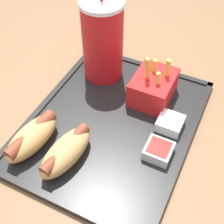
{
  "coord_description": "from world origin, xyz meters",
  "views": [
    {
      "loc": [
        -0.38,
        -0.2,
        1.21
      ],
      "look_at": [
        -0.03,
        -0.03,
        0.77
      ],
      "focal_mm": 50.0,
      "sensor_mm": 36.0,
      "label": 1
    }
  ],
  "objects_px": {
    "sauce_cup_mayo": "(170,123)",
    "hot_dog_far": "(32,137)",
    "hot_dog_near": "(66,151)",
    "fries_carton": "(153,87)",
    "soda_cup": "(103,40)",
    "sauce_cup_ketchup": "(159,151)"
  },
  "relations": [
    {
      "from": "sauce_cup_mayo",
      "to": "hot_dog_far",
      "type": "bearing_deg",
      "value": 125.55
    },
    {
      "from": "hot_dog_near",
      "to": "sauce_cup_mayo",
      "type": "distance_m",
      "value": 0.21
    },
    {
      "from": "hot_dog_far",
      "to": "fries_carton",
      "type": "xyz_separation_m",
      "value": [
        0.21,
        -0.15,
        0.01
      ]
    },
    {
      "from": "hot_dog_near",
      "to": "fries_carton",
      "type": "bearing_deg",
      "value": -20.6
    },
    {
      "from": "soda_cup",
      "to": "sauce_cup_ketchup",
      "type": "xyz_separation_m",
      "value": [
        -0.16,
        -0.19,
        -0.08
      ]
    },
    {
      "from": "fries_carton",
      "to": "sauce_cup_mayo",
      "type": "distance_m",
      "value": 0.09
    },
    {
      "from": "sauce_cup_ketchup",
      "to": "soda_cup",
      "type": "bearing_deg",
      "value": 50.51
    },
    {
      "from": "hot_dog_near",
      "to": "fries_carton",
      "type": "xyz_separation_m",
      "value": [
        0.21,
        -0.08,
        0.01
      ]
    },
    {
      "from": "soda_cup",
      "to": "hot_dog_far",
      "type": "bearing_deg",
      "value": 174.33
    },
    {
      "from": "soda_cup",
      "to": "fries_carton",
      "type": "bearing_deg",
      "value": -101.13
    },
    {
      "from": "fries_carton",
      "to": "sauce_cup_mayo",
      "type": "relative_size",
      "value": 2.27
    },
    {
      "from": "soda_cup",
      "to": "fries_carton",
      "type": "height_order",
      "value": "soda_cup"
    },
    {
      "from": "hot_dog_near",
      "to": "sauce_cup_ketchup",
      "type": "bearing_deg",
      "value": -60.42
    },
    {
      "from": "hot_dog_near",
      "to": "sauce_cup_ketchup",
      "type": "relative_size",
      "value": 2.7
    },
    {
      "from": "sauce_cup_ketchup",
      "to": "hot_dog_near",
      "type": "bearing_deg",
      "value": 119.58
    },
    {
      "from": "hot_dog_near",
      "to": "fries_carton",
      "type": "distance_m",
      "value": 0.23
    },
    {
      "from": "fries_carton",
      "to": "sauce_cup_mayo",
      "type": "xyz_separation_m",
      "value": [
        -0.06,
        -0.06,
        -0.02
      ]
    },
    {
      "from": "hot_dog_far",
      "to": "sauce_cup_mayo",
      "type": "height_order",
      "value": "hot_dog_far"
    },
    {
      "from": "hot_dog_far",
      "to": "hot_dog_near",
      "type": "distance_m",
      "value": 0.07
    },
    {
      "from": "hot_dog_far",
      "to": "sauce_cup_ketchup",
      "type": "bearing_deg",
      "value": -69.33
    },
    {
      "from": "hot_dog_far",
      "to": "hot_dog_near",
      "type": "height_order",
      "value": "same"
    },
    {
      "from": "hot_dog_far",
      "to": "hot_dog_near",
      "type": "bearing_deg",
      "value": -90.0
    }
  ]
}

